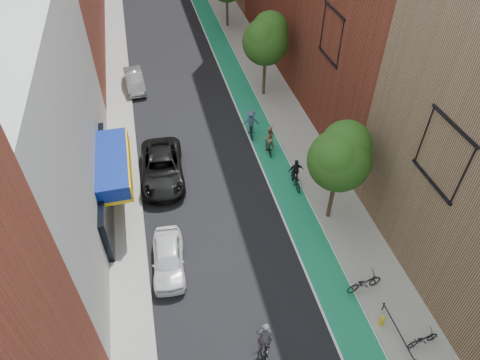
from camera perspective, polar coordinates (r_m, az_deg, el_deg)
bike_lane at (r=37.35m, az=-0.14°, el=12.54°), size 2.00×68.00×0.01m
sidewalk_left at (r=36.66m, az=-15.80°, el=10.34°), size 2.00×68.00×0.15m
sidewalk_right at (r=37.89m, az=3.64°, el=13.04°), size 3.00×68.00×0.15m
building_left_white at (r=24.45m, az=-29.23°, el=5.24°), size 8.00×20.00×12.00m
tree_near at (r=22.80m, az=13.27°, el=3.13°), size 3.40×3.36×6.42m
tree_mid at (r=33.79m, az=3.52°, el=18.37°), size 3.55×3.53×6.74m
parked_car_white at (r=22.90m, az=-9.55°, el=-10.27°), size 1.95×4.19×1.39m
parked_car_black at (r=27.82m, az=-10.35°, el=1.65°), size 3.02×5.94×1.61m
parked_car_silver at (r=37.68m, az=-13.90°, el=12.74°), size 1.71×4.26×1.38m
cyclist_lead at (r=20.13m, az=3.30°, el=-20.96°), size 0.91×1.98×2.24m
cyclist_lane_near at (r=29.34m, az=3.86°, el=5.15°), size 0.88×1.57×2.11m
cyclist_lane_mid at (r=27.07m, az=7.44°, el=0.48°), size 0.98×1.87×2.00m
cyclist_lane_far at (r=30.83m, az=1.49°, el=7.36°), size 1.22×1.77×2.11m
parked_bike_near at (r=21.98m, az=23.20°, el=-18.92°), size 1.65×0.73×0.84m
parked_bike_far at (r=22.65m, az=16.25°, el=-13.02°), size 1.99×0.90×1.01m
fire_hydrant at (r=21.92m, az=18.42°, el=-17.33°), size 0.23×0.23×0.67m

